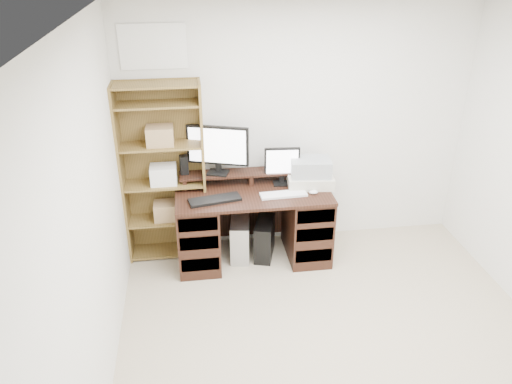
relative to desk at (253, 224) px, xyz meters
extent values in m
cube|color=tan|center=(0.50, -1.64, -0.40)|extent=(3.50, 4.00, 0.02)
cube|color=white|center=(0.50, -1.64, 2.12)|extent=(3.50, 4.00, 0.02)
cube|color=silver|center=(0.50, 0.37, 0.86)|extent=(3.50, 0.02, 2.50)
cube|color=silver|center=(-1.26, -1.64, 0.86)|extent=(0.02, 4.00, 2.50)
cube|color=white|center=(-0.85, 0.35, 1.69)|extent=(0.60, 0.01, 0.40)
cube|color=black|center=(0.00, -0.01, 0.35)|extent=(1.50, 0.70, 0.03)
cube|color=black|center=(-0.55, -0.01, -0.03)|extent=(0.40, 0.66, 0.72)
cube|color=black|center=(0.55, -0.01, -0.03)|extent=(0.40, 0.66, 0.72)
cube|color=black|center=(0.00, 0.32, 0.01)|extent=(1.48, 0.02, 0.65)
cube|color=black|center=(-0.55, -0.34, -0.21)|extent=(0.36, 0.01, 0.14)
cube|color=black|center=(-0.55, -0.34, 0.03)|extent=(0.36, 0.01, 0.14)
cube|color=black|center=(-0.55, -0.34, 0.23)|extent=(0.36, 0.01, 0.14)
cube|color=black|center=(0.55, -0.34, -0.21)|extent=(0.36, 0.01, 0.14)
cube|color=black|center=(0.55, -0.34, 0.03)|extent=(0.36, 0.01, 0.14)
cube|color=black|center=(0.55, -0.34, 0.23)|extent=(0.36, 0.01, 0.14)
cube|color=black|center=(-0.65, 0.21, 0.41)|extent=(0.04, 0.20, 0.10)
cube|color=black|center=(0.00, 0.21, 0.41)|extent=(0.04, 0.20, 0.10)
cube|color=black|center=(0.65, 0.21, 0.41)|extent=(0.04, 0.20, 0.10)
cube|color=black|center=(0.00, 0.21, 0.47)|extent=(1.40, 0.22, 0.02)
cube|color=black|center=(-0.32, 0.20, 0.49)|extent=(0.24, 0.21, 0.02)
cube|color=black|center=(-0.31, 0.22, 0.55)|extent=(0.06, 0.05, 0.11)
cube|color=black|center=(-0.31, 0.22, 0.77)|extent=(0.59, 0.23, 0.39)
cube|color=white|center=(-0.32, 0.20, 0.77)|extent=(0.54, 0.18, 0.34)
cube|color=black|center=(0.31, 0.12, 0.37)|extent=(0.17, 0.14, 0.01)
cube|color=black|center=(0.31, 0.14, 0.42)|extent=(0.05, 0.03, 0.09)
cube|color=black|center=(0.31, 0.14, 0.59)|extent=(0.35, 0.06, 0.30)
cube|color=white|center=(0.31, 0.12, 0.59)|extent=(0.31, 0.02, 0.27)
cube|color=black|center=(-0.65, 0.24, 0.58)|extent=(0.09, 0.09, 0.19)
cube|color=black|center=(-0.38, -0.15, 0.37)|extent=(0.51, 0.25, 0.03)
cube|color=white|center=(0.28, -0.12, 0.37)|extent=(0.45, 0.16, 0.02)
ellipsoid|color=silver|center=(0.57, -0.13, 0.38)|extent=(0.09, 0.06, 0.04)
cube|color=beige|center=(0.58, 0.07, 0.42)|extent=(0.47, 0.37, 0.11)
cube|color=#91969A|center=(0.58, 0.07, 0.55)|extent=(0.41, 0.32, 0.17)
cube|color=#ADAFB4|center=(-0.13, 0.04, -0.18)|extent=(0.24, 0.44, 0.42)
cube|color=black|center=(0.12, 0.01, -0.19)|extent=(0.27, 0.43, 0.40)
cube|color=#19FF33|center=(0.06, -0.18, -0.11)|extent=(0.01, 0.01, 0.01)
cube|color=brown|center=(-1.24, 0.19, 0.51)|extent=(0.02, 0.30, 1.80)
cube|color=brown|center=(-0.46, 0.19, 0.51)|extent=(0.02, 0.30, 1.80)
cube|color=brown|center=(-0.85, 0.33, 0.51)|extent=(0.80, 0.01, 1.80)
cube|color=brown|center=(-0.85, 0.19, -0.36)|extent=(0.75, 0.28, 0.02)
cube|color=brown|center=(-0.85, 0.19, 0.01)|extent=(0.75, 0.28, 0.02)
cube|color=brown|center=(-0.85, 0.19, 0.41)|extent=(0.75, 0.28, 0.02)
cube|color=brown|center=(-0.85, 0.19, 0.81)|extent=(0.75, 0.28, 0.02)
cube|color=brown|center=(-0.85, 0.19, 1.21)|extent=(0.75, 0.28, 0.02)
cube|color=brown|center=(-0.85, 0.19, 1.39)|extent=(0.75, 0.28, 0.02)
cube|color=#A07F54|center=(-0.85, 0.19, 0.11)|extent=(0.25, 0.20, 0.18)
cube|color=white|center=(-0.85, 0.19, 0.51)|extent=(0.25, 0.20, 0.18)
cube|color=#A07F54|center=(-0.85, 0.19, 0.91)|extent=(0.25, 0.20, 0.18)
camera|label=1|loc=(-0.57, -4.28, 2.53)|focal=35.00mm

